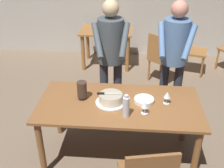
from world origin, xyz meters
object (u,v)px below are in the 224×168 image
Objects in this scene: plate_stack at (144,100)px; person_standing_beside at (174,53)px; background_chair_0 at (162,57)px; background_chair_2 at (191,48)px; main_dining_table at (119,111)px; cake_on_platter at (111,99)px; cake_knife at (104,94)px; wine_glass_near at (145,105)px; wine_glass_far at (167,95)px; background_table at (106,38)px; hurricane_lamp at (82,90)px; person_cutting_cake at (111,52)px; water_bottle at (126,107)px.

plate_stack is 0.13× the size of person_standing_beside.
background_chair_0 is 0.73m from background_chair_2.
main_dining_table is at bearing -108.40° from background_chair_0.
cake_on_platter is at bearing -172.42° from plate_stack.
cake_knife is 0.45m from plate_stack.
background_chair_0 is (0.37, 2.08, -0.36)m from wine_glass_near.
wine_glass_far is 0.14× the size of background_table.
background_table is at bearing 95.20° from cake_knife.
hurricane_lamp is 2.16m from background_chair_0.
plate_stack is 2.52m from background_chair_2.
hurricane_lamp is at bearing 179.23° from plate_stack.
person_standing_beside is at bearing 40.20° from cake_knife.
background_chair_0 reaches higher than plate_stack.
cake_knife is 1.23× the size of plate_stack.
plate_stack is 0.79m from person_cutting_cake.
background_chair_2 is (0.93, 2.33, -0.28)m from plate_stack.
background_chair_2 is at bearing 52.14° from person_cutting_cake.
cake_knife is 0.16× the size of person_standing_beside.
wine_glass_far is at bearing 40.21° from wine_glass_near.
background_chair_2 is at bearing 69.91° from wine_glass_near.
main_dining_table is 12.36× the size of wine_glass_far.
person_standing_beside is (0.73, 0.67, 0.27)m from cake_on_platter.
wine_glass_near is 0.08× the size of person_standing_beside.
water_bottle reaches higher than background_chair_2.
wine_glass_near is at bearing -90.23° from plate_stack.
background_chair_0 is (1.03, -0.65, -0.09)m from background_table.
person_cutting_cake reaches higher than water_bottle.
wine_glass_near is 0.58× the size of water_bottle.
person_standing_beside reaches higher than background_chair_2.
wine_glass_near is (0.43, -0.16, -0.01)m from cake_knife.
hurricane_lamp is (-0.25, 0.06, -0.01)m from cake_knife.
hurricane_lamp reaches higher than wine_glass_far.
cake_on_platter is at bearing 125.95° from water_bottle.
main_dining_table is 1.78× the size of background_table.
background_chair_2 is (1.20, 2.38, -0.16)m from main_dining_table.
person_standing_beside is 1.89m from background_chair_2.
background_chair_0 is (0.12, 1.87, -0.36)m from wine_glass_far.
person_standing_beside reaches higher than cake_knife.
person_standing_beside is (0.37, 0.84, 0.22)m from wine_glass_near.
water_bottle is (0.24, -0.23, -0.00)m from cake_knife.
background_chair_0 is at bearing -32.32° from background_table.
main_dining_table is 0.38m from wine_glass_near.
person_cutting_cake is (-0.42, 0.59, 0.31)m from plate_stack.
background_table is (-0.67, 2.73, -0.28)m from wine_glass_near.
background_chair_0 is (0.37, 1.86, -0.28)m from plate_stack.
background_table is (-1.04, 1.89, -0.50)m from person_standing_beside.
wine_glass_far reaches higher than cake_on_platter.
cake_knife reaches higher than cake_on_platter.
hurricane_lamp reaches higher than cake_knife.
wine_glass_near is at bearing -20.81° from cake_knife.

